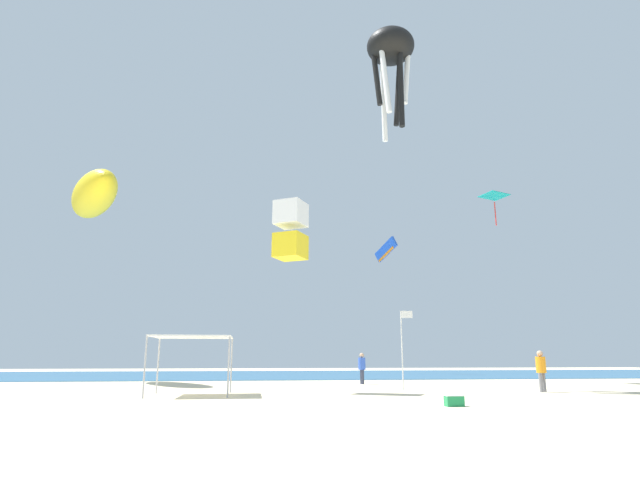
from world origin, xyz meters
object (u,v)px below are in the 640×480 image
object	(u,v)px
kite_box_white	(291,230)
kite_inflatable_yellow	(94,195)
person_leftmost	(541,367)
canopy_tent	(193,339)
person_near_tent	(362,366)
kite_parafoil_blue	(386,250)
banner_flag	(403,342)
cooler_box	(454,401)
kite_octopus_black	(391,52)
kite_diamond_teal	(494,197)

from	to	relation	value
kite_box_white	kite_inflatable_yellow	world-z (taller)	kite_inflatable_yellow
person_leftmost	kite_inflatable_yellow	size ratio (longest dim) A/B	0.20
canopy_tent	person_near_tent	distance (m)	12.06
kite_inflatable_yellow	kite_parafoil_blue	bearing A→B (deg)	-84.83
canopy_tent	banner_flag	xyz separation A→B (m)	(9.66, 2.07, -0.03)
kite_box_white	banner_flag	bearing A→B (deg)	-142.60
canopy_tent	kite_inflatable_yellow	xyz separation A→B (m)	(-8.16, 11.80, 9.73)
cooler_box	kite_parafoil_blue	xyz separation A→B (m)	(6.25, 31.43, 11.52)
kite_parafoil_blue	kite_box_white	xyz separation A→B (m)	(-11.00, -23.98, -4.25)
cooler_box	kite_box_white	size ratio (longest dim) A/B	0.21
person_near_tent	kite_octopus_black	bearing A→B (deg)	9.05
cooler_box	kite_parafoil_blue	world-z (taller)	kite_parafoil_blue
kite_diamond_teal	kite_box_white	world-z (taller)	kite_diamond_teal
canopy_tent	cooler_box	xyz separation A→B (m)	(8.89, -6.00, -2.09)
cooler_box	kite_parafoil_blue	distance (m)	34.06
kite_parafoil_blue	person_near_tent	bearing A→B (deg)	142.00
kite_octopus_black	cooler_box	bearing A→B (deg)	93.96
person_near_tent	kite_octopus_black	world-z (taller)	kite_octopus_black
banner_flag	kite_box_white	world-z (taller)	kite_box_white
person_leftmost	kite_box_white	xyz separation A→B (m)	(-11.36, 1.29, 6.37)
canopy_tent	person_leftmost	size ratio (longest dim) A/B	1.77
person_leftmost	kite_diamond_teal	xyz separation A→B (m)	(2.98, 9.08, 11.03)
person_leftmost	kite_box_white	distance (m)	13.09
canopy_tent	kite_parafoil_blue	distance (m)	31.07
canopy_tent	kite_diamond_teal	world-z (taller)	kite_diamond_teal
canopy_tent	kite_octopus_black	xyz separation A→B (m)	(9.86, 3.20, 16.29)
cooler_box	person_leftmost	bearing A→B (deg)	42.98
person_near_tent	kite_diamond_teal	size ratio (longest dim) A/B	0.82
person_near_tent	kite_inflatable_yellow	distance (m)	20.61
kite_inflatable_yellow	person_near_tent	bearing A→B (deg)	-127.53
canopy_tent	kite_inflatable_yellow	distance (m)	17.33
kite_octopus_black	kite_box_white	bearing A→B (deg)	26.95
banner_flag	kite_inflatable_yellow	distance (m)	22.53
canopy_tent	kite_box_white	world-z (taller)	kite_box_white
person_leftmost	kite_octopus_black	size ratio (longest dim) A/B	0.28
person_leftmost	banner_flag	xyz separation A→B (m)	(-5.84, 1.90, 1.17)
canopy_tent	cooler_box	size ratio (longest dim) A/B	5.65
kite_diamond_teal	cooler_box	bearing A→B (deg)	-47.29
person_leftmost	kite_inflatable_yellow	world-z (taller)	kite_inflatable_yellow
person_leftmost	canopy_tent	bearing A→B (deg)	143.64
cooler_box	kite_octopus_black	xyz separation A→B (m)	(0.97, 9.20, 18.38)
canopy_tent	kite_parafoil_blue	world-z (taller)	kite_parafoil_blue
kite_parafoil_blue	kite_diamond_teal	distance (m)	16.54
cooler_box	kite_diamond_teal	xyz separation A→B (m)	(9.59, 15.24, 11.92)
person_leftmost	kite_box_white	bearing A→B (deg)	136.56
cooler_box	kite_diamond_teal	bearing A→B (deg)	57.81
person_leftmost	cooler_box	size ratio (longest dim) A/B	3.19
person_leftmost	kite_box_white	size ratio (longest dim) A/B	0.65
kite_parafoil_blue	kite_octopus_black	bearing A→B (deg)	148.42
kite_diamond_teal	kite_box_white	xyz separation A→B (m)	(-14.34, -7.79, -4.66)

